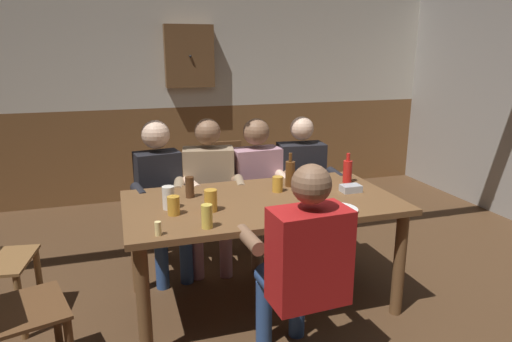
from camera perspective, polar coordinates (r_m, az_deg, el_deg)
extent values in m
plane|color=#4C331E|center=(3.28, 1.70, -17.53)|extent=(7.31, 7.31, 0.00)
cube|color=beige|center=(5.55, -8.15, 14.92)|extent=(6.09, 0.12, 1.34)
cube|color=brown|center=(5.68, -7.70, 2.55)|extent=(6.09, 0.12, 1.10)
cube|color=brown|center=(3.10, 0.75, -3.96)|extent=(1.84, 0.99, 0.04)
cylinder|color=brown|center=(2.75, -13.92, -15.95)|extent=(0.08, 0.08, 0.74)
cylinder|color=brown|center=(3.26, 17.54, -11.09)|extent=(0.08, 0.08, 0.74)
cylinder|color=brown|center=(3.49, -14.84, -9.07)|extent=(0.08, 0.08, 0.74)
cylinder|color=brown|center=(3.90, 10.65, -6.19)|extent=(0.08, 0.08, 0.74)
cube|color=black|center=(3.74, -12.16, -1.53)|extent=(0.38, 0.27, 0.52)
sphere|color=beige|center=(3.65, -12.51, 4.50)|extent=(0.22, 0.22, 0.22)
cylinder|color=#2D4C84|center=(3.69, -9.91, -5.56)|extent=(0.19, 0.44, 0.13)
cylinder|color=#2D4C84|center=(3.65, -12.80, -5.97)|extent=(0.19, 0.44, 0.13)
cylinder|color=#2D4C84|center=(3.61, -8.75, -10.67)|extent=(0.10, 0.10, 0.42)
cylinder|color=#2D4C84|center=(3.56, -11.74, -11.15)|extent=(0.10, 0.10, 0.42)
cylinder|color=beige|center=(3.55, -8.03, -1.78)|extent=(0.12, 0.29, 0.08)
cylinder|color=black|center=(3.46, -14.45, -2.59)|extent=(0.12, 0.29, 0.08)
cube|color=#997F60|center=(3.79, -5.95, -1.00)|extent=(0.45, 0.30, 0.52)
sphere|color=brown|center=(3.70, -6.12, 4.93)|extent=(0.21, 0.21, 0.21)
cylinder|color=#B78493|center=(3.74, -4.06, -5.08)|extent=(0.20, 0.41, 0.13)
cylinder|color=#B78493|center=(3.74, -7.53, -5.20)|extent=(0.20, 0.41, 0.13)
cylinder|color=#B78493|center=(3.66, -3.80, -10.09)|extent=(0.10, 0.10, 0.42)
cylinder|color=#B78493|center=(3.66, -7.39, -10.22)|extent=(0.10, 0.10, 0.42)
cylinder|color=#997F60|center=(3.55, -2.06, -1.60)|extent=(0.13, 0.29, 0.08)
cylinder|color=#997F60|center=(3.54, -9.66, -1.86)|extent=(0.13, 0.29, 0.08)
cube|color=#B78493|center=(3.89, 0.02, -0.69)|extent=(0.42, 0.25, 0.50)
sphere|color=brown|center=(3.81, 0.02, 4.95)|extent=(0.22, 0.22, 0.22)
cylinder|color=#997F60|center=(3.89, 2.25, -4.26)|extent=(0.15, 0.38, 0.13)
cylinder|color=#997F60|center=(3.81, -0.85, -4.66)|extent=(0.15, 0.38, 0.13)
cylinder|color=#997F60|center=(3.83, 3.32, -8.92)|extent=(0.10, 0.10, 0.42)
cylinder|color=#997F60|center=(3.75, 0.16, -9.43)|extent=(0.10, 0.10, 0.42)
cylinder|color=brown|center=(3.76, 4.71, -0.95)|extent=(0.10, 0.28, 0.08)
cylinder|color=brown|center=(3.59, -2.03, -1.69)|extent=(0.10, 0.28, 0.08)
cube|color=black|center=(4.03, 5.63, -0.10)|extent=(0.42, 0.27, 0.51)
sphere|color=beige|center=(3.95, 5.78, 5.34)|extent=(0.20, 0.20, 0.20)
cylinder|color=black|center=(4.00, 7.65, -3.81)|extent=(0.17, 0.41, 0.13)
cylinder|color=black|center=(3.94, 4.64, -4.04)|extent=(0.17, 0.41, 0.13)
cylinder|color=black|center=(3.92, 8.49, -8.45)|extent=(0.10, 0.10, 0.42)
cylinder|color=black|center=(3.86, 5.40, -8.77)|extent=(0.10, 0.10, 0.42)
cylinder|color=black|center=(3.87, 10.01, -0.52)|extent=(0.11, 0.29, 0.08)
cylinder|color=beige|center=(3.72, 3.44, -0.92)|extent=(0.11, 0.29, 0.08)
cube|color=#AD1919|center=(2.42, 6.67, -10.59)|extent=(0.42, 0.26, 0.52)
sphere|color=brown|center=(2.28, 6.97, -1.65)|extent=(0.21, 0.21, 0.21)
cylinder|color=#2D4C84|center=(2.60, 2.75, -14.53)|extent=(0.16, 0.41, 0.13)
cylinder|color=#2D4C84|center=(2.69, 7.26, -13.59)|extent=(0.16, 0.41, 0.13)
cylinder|color=#2D4C84|center=(2.90, 1.00, -17.33)|extent=(0.10, 0.10, 0.42)
cylinder|color=#2D4C84|center=(2.98, 5.18, -16.43)|extent=(0.10, 0.10, 0.42)
cylinder|color=brown|center=(2.54, -0.79, -8.59)|extent=(0.10, 0.28, 0.08)
cylinder|color=#AD1919|center=(2.72, 8.56, -7.08)|extent=(0.10, 0.28, 0.08)
cylinder|color=brown|center=(3.60, -25.59, -11.98)|extent=(0.04, 0.04, 0.44)
cylinder|color=brown|center=(3.28, -27.44, -14.92)|extent=(0.04, 0.04, 0.44)
cube|color=brown|center=(2.76, -27.52, -15.29)|extent=(0.55, 0.55, 0.02)
cylinder|color=brown|center=(3.05, -23.74, -16.79)|extent=(0.04, 0.04, 0.44)
cube|color=brown|center=(4.43, -3.79, -2.25)|extent=(0.46, 0.46, 0.02)
cube|color=brown|center=(4.56, -4.30, 1.12)|extent=(0.40, 0.05, 0.42)
cylinder|color=brown|center=(4.37, -0.80, -5.67)|extent=(0.04, 0.04, 0.44)
cylinder|color=brown|center=(4.30, -5.76, -6.09)|extent=(0.04, 0.04, 0.44)
cylinder|color=brown|center=(4.71, -1.90, -4.09)|extent=(0.04, 0.04, 0.44)
cylinder|color=brown|center=(4.65, -6.48, -4.44)|extent=(0.04, 0.04, 0.44)
cylinder|color=#F9E08C|center=(2.56, -12.20, -7.08)|extent=(0.04, 0.04, 0.08)
cube|color=#B2B7BC|center=(3.32, 11.81, -2.15)|extent=(0.14, 0.10, 0.05)
cylinder|color=white|center=(2.93, 10.18, -4.80)|extent=(0.26, 0.26, 0.01)
cylinder|color=#593314|center=(3.37, 4.31, -0.37)|extent=(0.07, 0.07, 0.19)
cylinder|color=#593314|center=(3.34, 4.35, 1.72)|extent=(0.03, 0.03, 0.07)
cylinder|color=red|center=(3.53, 11.42, -0.07)|extent=(0.07, 0.07, 0.17)
cylinder|color=red|center=(3.51, 11.51, 1.73)|extent=(0.03, 0.03, 0.06)
cylinder|color=gold|center=(2.87, -5.70, -3.71)|extent=(0.08, 0.08, 0.14)
cylinder|color=#E5C64C|center=(2.61, -6.18, -5.68)|extent=(0.06, 0.06, 0.14)
cylinder|color=white|center=(2.95, -10.93, -3.31)|extent=(0.08, 0.08, 0.15)
cylinder|color=gold|center=(2.84, -10.31, -4.29)|extent=(0.08, 0.08, 0.12)
cylinder|color=#4C2D19|center=(3.15, -8.32, -2.01)|extent=(0.06, 0.06, 0.15)
cylinder|color=gold|center=(3.25, 2.72, -1.66)|extent=(0.08, 0.08, 0.11)
cube|color=brown|center=(5.42, -8.37, 14.07)|extent=(0.56, 0.12, 0.70)
sphere|color=black|center=(5.34, -8.23, 14.06)|extent=(0.03, 0.03, 0.03)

